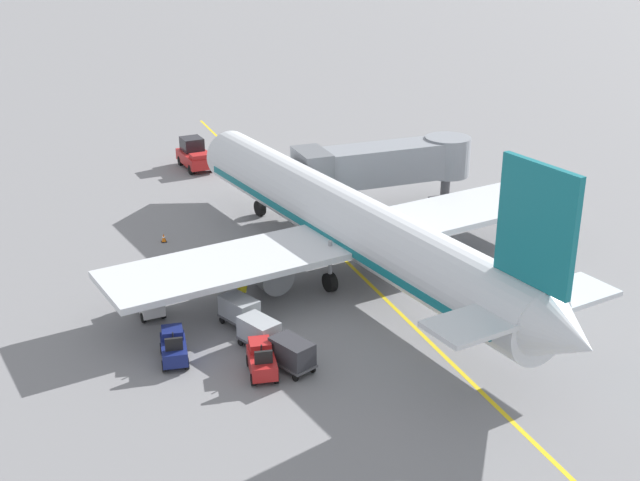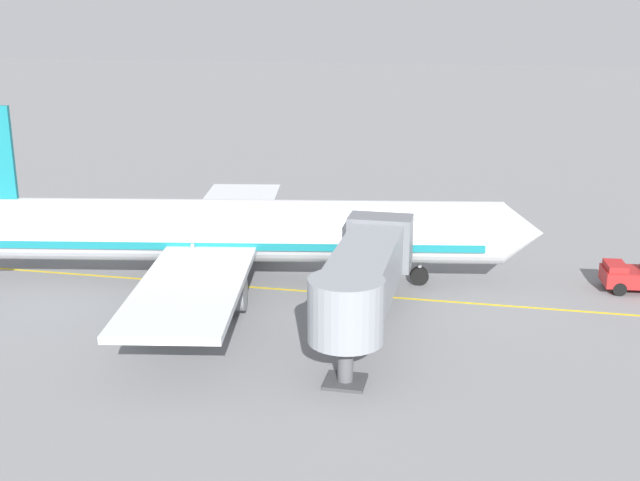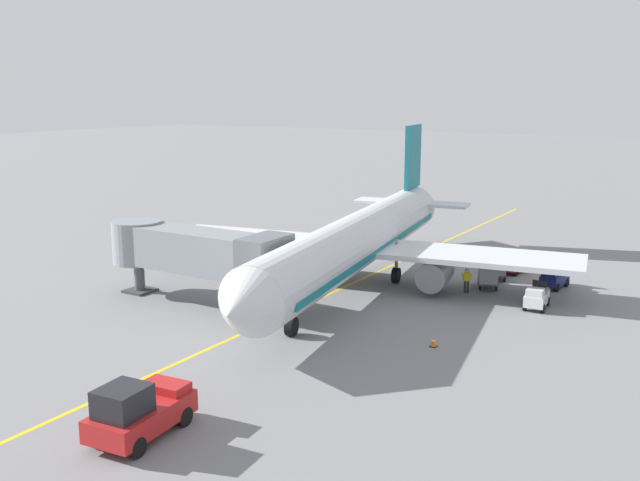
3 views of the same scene
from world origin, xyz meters
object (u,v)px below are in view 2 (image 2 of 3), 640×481
at_px(baggage_tug_trailing, 144,227).
at_px(baggage_tug_spare, 197,217).
at_px(baggage_tug_lead, 267,220).
at_px(safety_cone_nose_left, 392,243).
at_px(baggage_cart_third_in_train, 132,229).
at_px(baggage_cart_second_in_train, 171,228).
at_px(baggage_cart_front, 207,229).
at_px(parked_airliner, 228,232).
at_px(jet_bridge, 364,274).
at_px(ground_crew_wing_walker, 232,234).

height_order(baggage_tug_trailing, baggage_tug_spare, same).
distance_m(baggage_tug_lead, baggage_tug_trailing, 9.07).
relative_size(baggage_tug_spare, safety_cone_nose_left, 4.48).
height_order(baggage_tug_lead, baggage_cart_third_in_train, baggage_tug_lead).
height_order(baggage_tug_trailing, baggage_cart_third_in_train, baggage_tug_trailing).
distance_m(baggage_cart_second_in_train, baggage_cart_third_in_train, 2.74).
xyz_separation_m(baggage_tug_lead, baggage_cart_front, (4.24, -3.18, 0.24)).
distance_m(parked_airliner, safety_cone_nose_left, 13.18).
bearing_deg(baggage_tug_lead, baggage_cart_front, -36.89).
xyz_separation_m(parked_airliner, jet_bridge, (6.79, 9.29, 0.27)).
relative_size(jet_bridge, safety_cone_nose_left, 22.54).
relative_size(baggage_cart_third_in_train, safety_cone_nose_left, 4.99).
xyz_separation_m(baggage_cart_second_in_train, baggage_cart_third_in_train, (0.83, -2.61, 0.00)).
height_order(baggage_tug_lead, safety_cone_nose_left, baggage_tug_lead).
distance_m(jet_bridge, baggage_tug_lead, 21.82).
xyz_separation_m(jet_bridge, ground_crew_wing_walker, (-13.98, -11.50, -2.50)).
distance_m(jet_bridge, ground_crew_wing_walker, 18.28).
height_order(parked_airliner, baggage_tug_spare, parked_airliner).
height_order(baggage_tug_lead, baggage_cart_front, baggage_tug_lead).
relative_size(jet_bridge, baggage_tug_lead, 5.13).
relative_size(baggage_cart_second_in_train, baggage_cart_third_in_train, 1.00).
xyz_separation_m(parked_airliner, baggage_tug_trailing, (-8.30, -9.30, -2.47)).
xyz_separation_m(jet_bridge, baggage_tug_lead, (-18.99, -10.40, -2.74)).
distance_m(parked_airliner, ground_crew_wing_walker, 7.85).
height_order(jet_bridge, baggage_tug_spare, jet_bridge).
height_order(baggage_cart_second_in_train, ground_crew_wing_walker, ground_crew_wing_walker).
relative_size(baggage_tug_lead, baggage_cart_third_in_train, 0.88).
distance_m(parked_airliner, baggage_tug_spare, 13.85).
bearing_deg(baggage_tug_spare, safety_cone_nose_left, 80.77).
bearing_deg(baggage_cart_front, baggage_cart_third_in_train, -78.27).
relative_size(baggage_tug_trailing, safety_cone_nose_left, 4.52).
bearing_deg(baggage_cart_front, parked_airliner, 28.35).
height_order(baggage_tug_trailing, safety_cone_nose_left, baggage_tug_trailing).
bearing_deg(jet_bridge, safety_cone_nose_left, -178.05).
distance_m(baggage_tug_lead, baggage_cart_third_in_train, 9.99).
xyz_separation_m(baggage_cart_third_in_train, ground_crew_wing_walker, (-0.33, 7.35, 0.00)).
xyz_separation_m(baggage_cart_front, baggage_cart_third_in_train, (1.09, -5.26, 0.00)).
height_order(baggage_tug_lead, baggage_tug_spare, same).
bearing_deg(parked_airliner, safety_cone_nose_left, 137.18).
bearing_deg(baggage_cart_second_in_train, baggage_cart_front, 95.71).
xyz_separation_m(baggage_cart_front, baggage_cart_second_in_train, (0.27, -2.66, 0.00)).
distance_m(baggage_cart_second_in_train, ground_crew_wing_walker, 4.77).
distance_m(baggage_tug_trailing, ground_crew_wing_walker, 7.19).
xyz_separation_m(baggage_cart_front, safety_cone_nose_left, (-1.47, 13.03, -0.66)).
bearing_deg(ground_crew_wing_walker, baggage_cart_third_in_train, -87.45).
height_order(baggage_cart_front, baggage_cart_second_in_train, same).
height_order(jet_bridge, baggage_cart_front, jet_bridge).
xyz_separation_m(jet_bridge, baggage_tug_spare, (-18.72, -15.89, -2.74)).
bearing_deg(safety_cone_nose_left, jet_bridge, 1.95).
bearing_deg(baggage_tug_trailing, ground_crew_wing_walker, 81.15).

